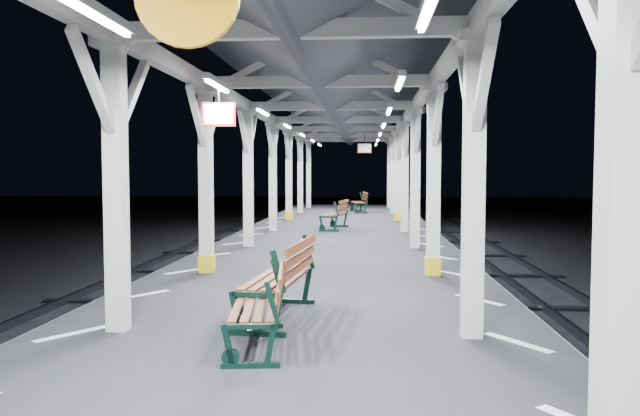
# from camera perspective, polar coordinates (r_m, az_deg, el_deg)

# --- Properties ---
(ground) EXTENTS (120.00, 120.00, 0.00)m
(ground) POSITION_cam_1_polar(r_m,az_deg,el_deg) (9.36, -1.12, -14.21)
(ground) COLOR black
(ground) RESTS_ON ground
(platform) EXTENTS (6.00, 50.00, 1.00)m
(platform) POSITION_cam_1_polar(r_m,az_deg,el_deg) (9.22, -1.12, -11.24)
(platform) COLOR black
(platform) RESTS_ON ground
(hazard_stripes_left) EXTENTS (1.00, 48.00, 0.01)m
(hazard_stripes_left) POSITION_cam_1_polar(r_m,az_deg,el_deg) (9.64, -15.92, -7.65)
(hazard_stripes_left) COLOR silver
(hazard_stripes_left) RESTS_ON platform
(hazard_stripes_right) EXTENTS (1.00, 48.00, 0.01)m
(hazard_stripes_right) POSITION_cam_1_polar(r_m,az_deg,el_deg) (9.21, 14.39, -8.15)
(hazard_stripes_right) COLOR silver
(hazard_stripes_right) RESTS_ON platform
(canopy) EXTENTS (5.40, 49.00, 4.65)m
(canopy) POSITION_cam_1_polar(r_m,az_deg,el_deg) (9.07, -1.16, 14.42)
(canopy) COLOR silver
(canopy) RESTS_ON platform
(bench_near) EXTENTS (0.74, 1.58, 0.83)m
(bench_near) POSITION_cam_1_polar(r_m,az_deg,el_deg) (6.59, -5.17, -8.78)
(bench_near) COLOR black
(bench_near) RESTS_ON platform
(bench_mid) EXTENTS (0.85, 1.86, 0.98)m
(bench_mid) POSITION_cam_1_polar(r_m,az_deg,el_deg) (7.77, -3.28, -6.31)
(bench_mid) COLOR black
(bench_mid) RESTS_ON platform
(bench_far) EXTENTS (0.88, 1.79, 0.93)m
(bench_far) POSITION_cam_1_polar(r_m,az_deg,el_deg) (19.59, 1.59, -0.51)
(bench_far) COLOR black
(bench_far) RESTS_ON platform
(bench_extra) EXTENTS (0.83, 1.72, 0.90)m
(bench_extra) POSITION_cam_1_polar(r_m,az_deg,el_deg) (27.84, 3.75, 0.60)
(bench_extra) COLOR black
(bench_extra) RESTS_ON platform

